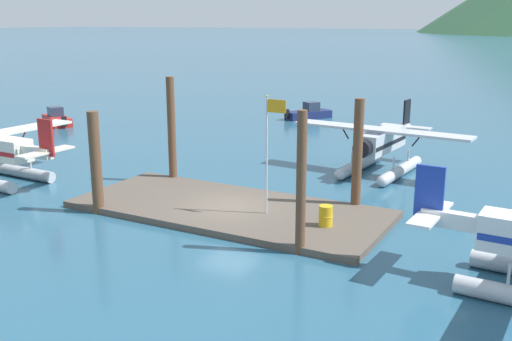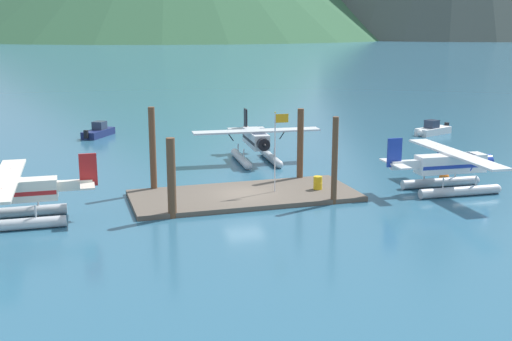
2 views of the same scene
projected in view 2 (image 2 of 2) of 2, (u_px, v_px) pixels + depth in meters
ground_plane at (244, 198)px, 41.80m from camera, size 1200.00×1200.00×0.00m
dock_platform at (244, 195)px, 41.77m from camera, size 14.62×6.34×0.30m
piling_near_left at (171, 178)px, 37.00m from camera, size 0.51×0.51×4.74m
piling_near_right at (335, 161)px, 39.80m from camera, size 0.37×0.37×5.53m
piling_far_left at (153, 150)px, 42.46m from camera, size 0.43×0.43×5.77m
piling_far_right at (300, 145)px, 45.58m from camera, size 0.45×0.45×5.25m
flagpole at (277, 142)px, 41.48m from camera, size 0.95×0.10×5.29m
fuel_drum at (318, 183)px, 42.67m from camera, size 0.62×0.62×0.88m
mooring_buoy at (444, 177)px, 45.94m from camera, size 0.71×0.71×0.71m
seaplane_white_stbd_aft at (451, 169)px, 43.02m from camera, size 7.98×10.45×3.84m
seaplane_cream_port_aft at (13, 197)px, 36.03m from camera, size 7.98×10.44×3.84m
seaplane_silver_bow_right at (256, 143)px, 52.29m from camera, size 10.48×7.97×3.84m
boat_navy_open_north at (99, 132)px, 64.44m from camera, size 3.57×4.33×1.50m
boat_white_open_east at (432, 130)px, 65.54m from camera, size 4.64×2.94×1.50m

